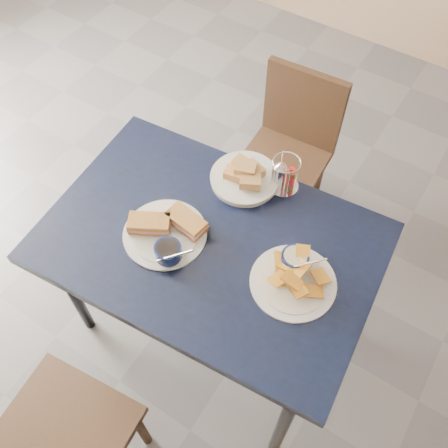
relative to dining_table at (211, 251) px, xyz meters
The scene contains 7 objects.
ground 0.71m from the dining_table, 35.69° to the right, with size 6.00×6.00×0.00m, color #55555A.
dining_table is the anchor object (origin of this frame).
chair_far 0.85m from the dining_table, 96.11° to the left, with size 0.40×0.38×0.80m.
sandwich_plate 0.18m from the dining_table, 153.73° to the right, with size 0.31×0.29×0.12m.
plantain_plate 0.32m from the dining_table, ahead, with size 0.28×0.28×0.12m.
bread_basket 0.30m from the dining_table, 97.23° to the left, with size 0.25×0.25×0.08m.
condiment_caddy 0.37m from the dining_table, 75.04° to the left, with size 0.11×0.11×0.14m.
Camera 1 is at (0.36, -0.62, 2.18)m, focal length 40.00 mm.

